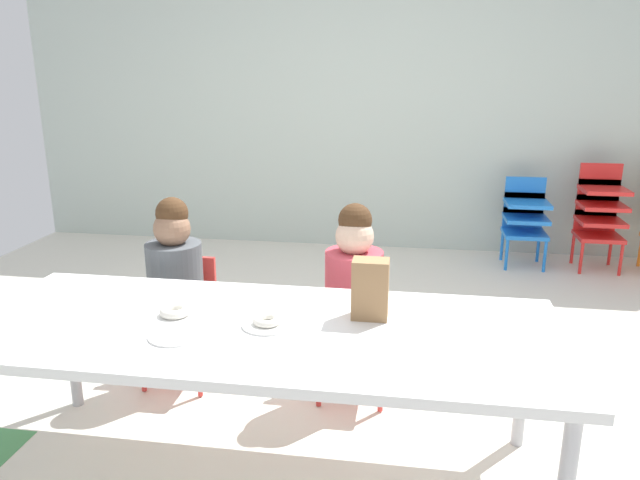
{
  "coord_description": "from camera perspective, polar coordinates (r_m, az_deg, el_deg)",
  "views": [
    {
      "loc": [
        0.4,
        -2.69,
        1.48
      ],
      "look_at": [
        0.06,
        -0.55,
        0.87
      ],
      "focal_mm": 33.57,
      "sensor_mm": 36.0,
      "label": 1
    }
  ],
  "objects": [
    {
      "name": "ground_plane",
      "position": [
        3.1,
        0.08,
        -12.87
      ],
      "size": [
        5.86,
        4.75,
        0.02
      ],
      "color": "silver"
    },
    {
      "name": "paper_bag_brown",
      "position": [
        2.16,
        4.81,
        -4.68
      ],
      "size": [
        0.13,
        0.09,
        0.22
      ],
      "primitive_type": "cube",
      "color": "#9E754C",
      "rests_on": "craft_table"
    },
    {
      "name": "back_wall",
      "position": [
        5.09,
        4.5,
        13.45
      ],
      "size": [
        5.86,
        0.1,
        2.53
      ],
      "primitive_type": "cube",
      "color": "#B2C1B7",
      "rests_on": "ground_plane"
    },
    {
      "name": "paper_plate_near_edge",
      "position": [
        2.13,
        -5.05,
        -8.04
      ],
      "size": [
        0.18,
        0.18,
        0.01
      ],
      "primitive_type": "cylinder",
      "color": "white",
      "rests_on": "craft_table"
    },
    {
      "name": "seated_child_near_camera",
      "position": [
        2.9,
        -13.57,
        -3.21
      ],
      "size": [
        0.32,
        0.31,
        0.92
      ],
      "color": "red",
      "rests_on": "ground_plane"
    },
    {
      "name": "paper_plate_center_table",
      "position": [
        2.1,
        -13.65,
        -8.82
      ],
      "size": [
        0.18,
        0.18,
        0.01
      ],
      "primitive_type": "cylinder",
      "color": "white",
      "rests_on": "craft_table"
    },
    {
      "name": "kid_chair_red_stack",
      "position": [
        5.01,
        25.14,
        2.58
      ],
      "size": [
        0.32,
        0.3,
        0.8
      ],
      "color": "red",
      "rests_on": "ground_plane"
    },
    {
      "name": "donut_powdered_on_plate",
      "position": [
        2.12,
        -5.07,
        -7.62
      ],
      "size": [
        0.1,
        0.1,
        0.03
      ],
      "primitive_type": "torus",
      "color": "white",
      "rests_on": "craft_table"
    },
    {
      "name": "donut_powdered_loose",
      "position": [
        2.27,
        -13.65,
        -6.59
      ],
      "size": [
        0.11,
        0.11,
        0.03
      ],
      "primitive_type": "torus",
      "color": "white",
      "rests_on": "craft_table"
    },
    {
      "name": "seated_child_middle_seat",
      "position": [
        2.7,
        3.26,
        -4.2
      ],
      "size": [
        0.32,
        0.31,
        0.92
      ],
      "color": "red",
      "rests_on": "ground_plane"
    },
    {
      "name": "craft_table",
      "position": [
        2.16,
        -5.54,
        -9.17
      ],
      "size": [
        2.11,
        0.82,
        0.62
      ],
      "color": "white",
      "rests_on": "ground_plane"
    },
    {
      "name": "kid_chair_blue_stack",
      "position": [
        4.9,
        18.97,
        2.22
      ],
      "size": [
        0.32,
        0.3,
        0.68
      ],
      "color": "blue",
      "rests_on": "ground_plane"
    }
  ]
}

